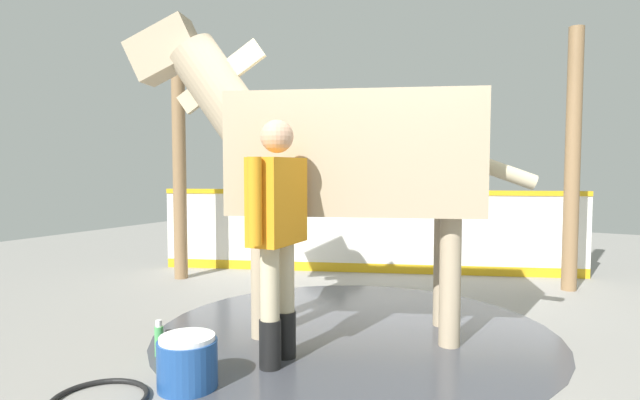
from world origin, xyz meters
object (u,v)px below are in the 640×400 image
bottle_shampoo (169,348)px  hose_coil (99,400)px  handler (277,224)px  wash_bucket (187,362)px  bottle_spray (159,340)px  horse (339,153)px

bottle_shampoo → hose_coil: size_ratio=0.41×
hose_coil → handler: bearing=-119.6°
handler → wash_bucket: handler is taller
wash_bucket → bottle_spray: 0.63m
bottle_spray → bottle_shampoo: bearing=158.5°
horse → wash_bucket: (0.32, 1.44, -1.31)m
bottle_spray → hose_coil: (-0.25, 0.70, -0.10)m
wash_bucket → handler: bearing=-113.6°
handler → wash_bucket: size_ratio=4.56×
handler → hose_coil: bearing=-124.1°
bottle_shampoo → hose_coil: bottle_shampoo is taller
horse → handler: bearing=65.1°
horse → hose_coil: bearing=50.2°
bottle_shampoo → horse: bearing=-120.8°
horse → bottle_shampoo: bearing=38.2°
handler → bottle_shampoo: bearing=-155.3°
hose_coil → horse: bearing=-108.9°
horse → hose_coil: horse is taller
horse → bottle_shampoo: horse is taller
handler → bottle_spray: 1.22m
horse → hose_coil: (0.63, 1.83, -1.45)m
handler → hose_coil: 1.49m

